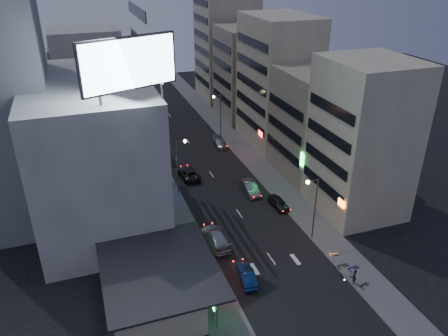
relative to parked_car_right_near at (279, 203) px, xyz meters
name	(u,v)px	position (x,y,z in m)	size (l,w,h in m)	color
ground	(287,281)	(-5.60, -13.85, -0.68)	(180.00, 180.00, 0.00)	black
sidewalk_left	(156,171)	(-13.60, 16.15, -0.62)	(4.00, 120.00, 0.12)	#4C4C4F
sidewalk_right	(249,157)	(2.40, 16.15, -0.62)	(4.00, 120.00, 0.12)	#4C4C4F
food_court	(151,284)	(-19.50, -11.85, 1.31)	(11.00, 13.00, 3.88)	beige
white_building	(94,152)	(-22.60, 6.15, 8.32)	(14.00, 24.00, 18.00)	beige
grey_tower	(2,89)	(-31.60, 9.15, 16.32)	(10.00, 14.00, 34.00)	gray
shophouse_near	(362,139)	(9.40, -3.35, 9.32)	(10.00, 11.00, 20.00)	beige
shophouse_mid	(317,123)	(9.90, 8.15, 7.32)	(11.00, 12.00, 16.00)	tan
shophouse_far	(278,82)	(9.40, 21.15, 10.32)	(10.00, 14.00, 22.00)	beige
far_left_a	(91,89)	(-21.10, 31.15, 9.32)	(11.00, 10.00, 20.00)	beige
far_left_b	(85,84)	(-21.60, 44.15, 6.82)	(12.00, 10.00, 15.00)	gray
far_right_a	(247,73)	(9.90, 36.15, 8.32)	(11.00, 12.00, 18.00)	tan
far_right_b	(227,45)	(10.40, 50.15, 11.32)	(12.00, 12.00, 24.00)	beige
billboard	(129,64)	(-18.59, -3.87, 20.98)	(9.52, 3.75, 6.20)	#595B60
street_lamp_right_near	(313,200)	(0.30, -7.85, 4.69)	(1.60, 0.44, 8.02)	#595B60
street_lamp_left	(179,159)	(-11.50, 8.15, 4.69)	(1.60, 0.44, 8.02)	#595B60
street_lamp_right_far	(219,110)	(0.30, 26.15, 4.69)	(1.60, 0.44, 8.02)	#595B60
parked_car_right_near	(279,203)	(0.00, 0.00, 0.00)	(1.60, 3.99, 1.36)	#2A292F
parked_car_right_mid	(250,187)	(-2.14, 5.01, 0.12)	(1.68, 4.83, 1.59)	gray
parked_car_left	(188,173)	(-9.28, 12.31, 0.05)	(2.43, 5.28, 1.47)	black
parked_car_right_far	(220,142)	(-0.76, 22.26, 0.00)	(1.90, 4.67, 1.36)	#A9ABB1
road_car_blue	(246,275)	(-9.65, -12.29, 0.02)	(1.48, 4.25, 1.40)	navy
road_car_silver	(216,237)	(-10.60, -4.96, 0.18)	(2.41, 5.93, 1.72)	#ADAEB6
person	(354,277)	(0.70, -16.45, 0.28)	(0.61, 0.40, 1.68)	black
scooter_black_a	(367,278)	(2.06, -16.76, -0.04)	(1.69, 0.56, 1.04)	black
scooter_silver_a	(354,270)	(1.54, -15.30, -0.01)	(1.81, 0.60, 1.10)	#AAADB2
scooter_blue	(357,260)	(2.76, -14.07, 0.07)	(2.05, 0.68, 1.25)	navy
scooter_black_b	(347,259)	(1.86, -13.40, 0.04)	(1.96, 0.65, 1.20)	black
scooter_silver_b	(340,249)	(2.08, -11.62, -0.04)	(1.71, 0.57, 1.04)	#AAADB2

